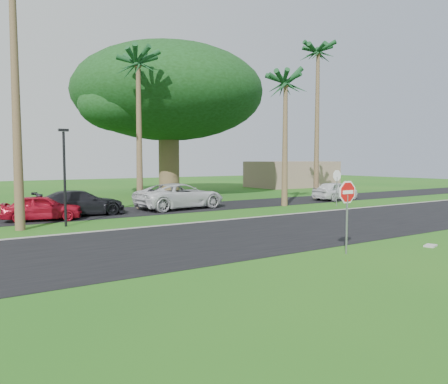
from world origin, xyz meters
The scene contains 17 objects.
ground centered at (0.00, 0.00, 0.00)m, with size 120.00×120.00×0.00m, color #1B5816.
road centered at (0.00, 2.00, 0.01)m, with size 120.00×8.00×0.02m, color black.
parking_strip centered at (0.00, 12.50, 0.01)m, with size 120.00×5.00×0.02m, color black.
curb centered at (0.00, 6.05, 0.03)m, with size 120.00×0.12×0.06m, color gray.
stop_sign_near centered at (0.50, -3.00, 1.77)m, with size 1.05×0.07×2.62m.
stop_sign_far centered at (12.00, 8.00, 1.77)m, with size 1.05×0.07×2.62m.
palm_center centered at (0.00, 14.00, 9.16)m, with size 5.00×5.00×10.50m.
palm_right_near centered at (9.00, 10.00, 8.19)m, with size 5.00×5.00×9.50m.
palm_right_far centered at (15.00, 13.00, 11.58)m, with size 5.00×5.00×13.00m.
canopy_tree centered at (6.00, 22.00, 8.95)m, with size 16.50×16.50×13.12m.
streetlight_right centered at (-6.00, 8.50, 2.65)m, with size 0.45×0.25×4.64m.
building_far centered at (24.00, 26.00, 1.50)m, with size 10.00×6.00×3.00m, color gray.
car_red centered at (-6.56, 11.19, 0.67)m, with size 1.59×3.95×1.34m, color #A70D21.
car_dark centered at (-4.33, 12.14, 0.72)m, with size 2.01×4.95×1.44m, color black.
car_minivan centered at (2.06, 12.23, 0.83)m, with size 2.74×5.95×1.65m, color silver.
car_pickup centered at (15.26, 11.12, 0.72)m, with size 1.71×4.24×1.45m, color silver.
utility_slab centered at (4.08, -3.83, 0.03)m, with size 0.55×0.35×0.06m, color #A0A199.
Camera 1 is at (-10.91, -12.98, 3.17)m, focal length 35.00 mm.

